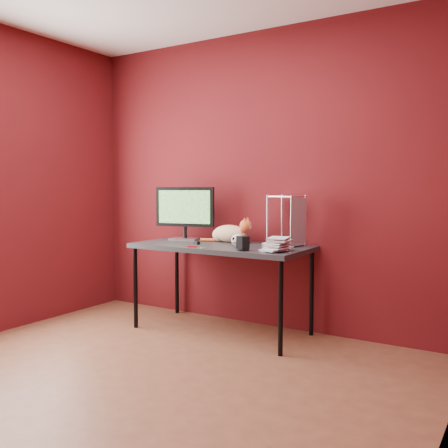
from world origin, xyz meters
The scene contains 11 objects.
room centered at (0.00, 0.00, 1.45)m, with size 3.52×3.52×2.61m.
desk centered at (-0.15, 1.37, 0.70)m, with size 1.50×0.70×0.75m.
monitor centered at (-0.62, 1.49, 1.02)m, with size 0.55×0.24×0.49m.
cat centered at (-0.17, 1.56, 0.83)m, with size 0.48×0.18×0.23m.
skull_mug centered at (0.04, 1.32, 0.80)m, with size 0.11×0.11×0.10m.
speaker centered at (0.20, 1.12, 0.80)m, with size 0.10×0.10×0.11m.
book_stack centered at (0.38, 1.23, 1.35)m, with size 0.20×0.24×1.21m.
wire_rack centered at (0.35, 1.59, 0.96)m, with size 0.28×0.25×0.42m.
pocket_knife centered at (-0.25, 1.08, 0.76)m, with size 0.07×0.02×0.01m, color #A30C18.
black_gadget centered at (-0.33, 1.27, 0.76)m, with size 0.05×0.03×0.03m, color black.
washer centered at (-0.14, 1.08, 0.75)m, with size 0.05×0.05×0.00m, color #B8B8BD.
Camera 1 is at (2.08, -2.19, 1.25)m, focal length 40.00 mm.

